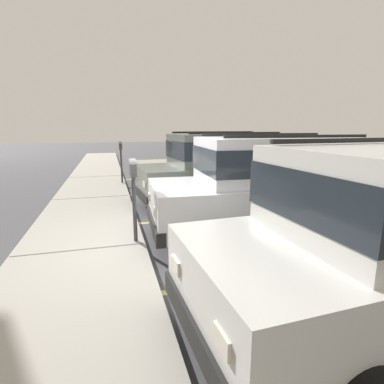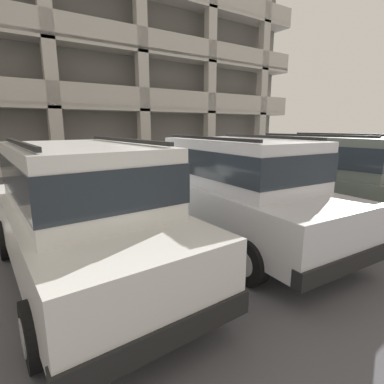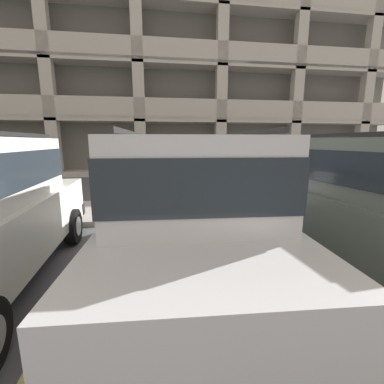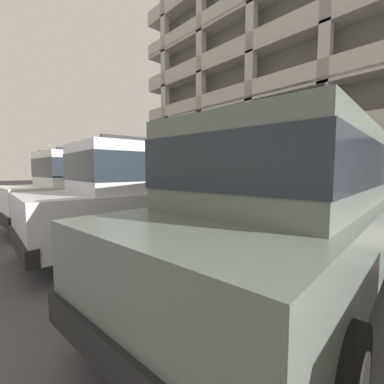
{
  "view_description": "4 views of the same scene",
  "coord_description": "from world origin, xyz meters",
  "px_view_note": "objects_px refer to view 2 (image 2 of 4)",
  "views": [
    {
      "loc": [
        -5.1,
        0.74,
        2.16
      ],
      "look_at": [
        0.32,
        -0.76,
        0.94
      ],
      "focal_mm": 28.0,
      "sensor_mm": 36.0,
      "label": 1
    },
    {
      "loc": [
        -3.81,
        -6.54,
        2.22
      ],
      "look_at": [
        -0.14,
        -0.99,
        0.74
      ],
      "focal_mm": 28.0,
      "sensor_mm": 36.0,
      "label": 2
    },
    {
      "loc": [
        -0.43,
        -5.68,
        1.92
      ],
      "look_at": [
        0.31,
        -0.56,
        0.9
      ],
      "focal_mm": 24.0,
      "sensor_mm": 36.0,
      "label": 3
    },
    {
      "loc": [
        4.26,
        -5.29,
        1.52
      ],
      "look_at": [
        -0.19,
        -1.16,
        0.99
      ],
      "focal_mm": 24.0,
      "sensor_mm": 36.0,
      "label": 4
    }
  ],
  "objects_px": {
    "silver_suv": "(237,186)",
    "parking_garage": "(27,3)",
    "dark_hatchback": "(326,174)",
    "parking_meter_far": "(315,152)",
    "red_sedan": "(82,207)",
    "parking_meter_near": "(174,163)"
  },
  "relations": [
    {
      "from": "red_sedan",
      "to": "parking_meter_far",
      "type": "bearing_deg",
      "value": 13.08
    },
    {
      "from": "parking_meter_far",
      "to": "parking_garage",
      "type": "distance_m",
      "value": 17.74
    },
    {
      "from": "red_sedan",
      "to": "parking_garage",
      "type": "bearing_deg",
      "value": 81.69
    },
    {
      "from": "red_sedan",
      "to": "dark_hatchback",
      "type": "distance_m",
      "value": 5.67
    },
    {
      "from": "dark_hatchback",
      "to": "parking_meter_near",
      "type": "relative_size",
      "value": 3.28
    },
    {
      "from": "red_sedan",
      "to": "dark_hatchback",
      "type": "bearing_deg",
      "value": -3.85
    },
    {
      "from": "silver_suv",
      "to": "parking_garage",
      "type": "bearing_deg",
      "value": 96.96
    },
    {
      "from": "parking_garage",
      "to": "dark_hatchback",
      "type": "bearing_deg",
      "value": -76.58
    },
    {
      "from": "silver_suv",
      "to": "red_sedan",
      "type": "distance_m",
      "value": 2.85
    },
    {
      "from": "red_sedan",
      "to": "parking_meter_near",
      "type": "relative_size",
      "value": 3.24
    },
    {
      "from": "silver_suv",
      "to": "parking_garage",
      "type": "relative_size",
      "value": 0.15
    },
    {
      "from": "red_sedan",
      "to": "parking_meter_near",
      "type": "distance_m",
      "value": 3.98
    },
    {
      "from": "red_sedan",
      "to": "parking_meter_near",
      "type": "bearing_deg",
      "value": 38.17
    },
    {
      "from": "red_sedan",
      "to": "parking_garage",
      "type": "xyz_separation_m",
      "value": [
        1.66,
        16.66,
        7.95
      ]
    },
    {
      "from": "red_sedan",
      "to": "dark_hatchback",
      "type": "relative_size",
      "value": 0.99
    },
    {
      "from": "red_sedan",
      "to": "parking_meter_far",
      "type": "distance_m",
      "value": 9.45
    },
    {
      "from": "dark_hatchback",
      "to": "parking_meter_far",
      "type": "relative_size",
      "value": 3.22
    },
    {
      "from": "dark_hatchback",
      "to": "parking_meter_far",
      "type": "xyz_separation_m",
      "value": [
        3.43,
        2.68,
        0.17
      ]
    },
    {
      "from": "red_sedan",
      "to": "silver_suv",
      "type": "bearing_deg",
      "value": -4.39
    },
    {
      "from": "silver_suv",
      "to": "dark_hatchback",
      "type": "height_order",
      "value": "same"
    },
    {
      "from": "dark_hatchback",
      "to": "parking_meter_near",
      "type": "xyz_separation_m",
      "value": [
        -2.65,
        2.72,
        0.15
      ]
    },
    {
      "from": "silver_suv",
      "to": "parking_garage",
      "type": "xyz_separation_m",
      "value": [
        -1.19,
        16.75,
        7.95
      ]
    }
  ]
}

